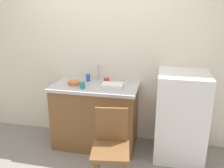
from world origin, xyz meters
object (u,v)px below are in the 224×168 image
at_px(chair, 111,146).
at_px(cup_blue, 88,78).
at_px(refrigerator, 181,116).
at_px(dish_tray, 112,86).
at_px(cup_teal, 82,85).
at_px(terracotta_bowl, 75,83).
at_px(cup_red, 106,80).

relative_size(chair, cup_blue, 8.64).
relative_size(refrigerator, dish_tray, 4.13).
bearing_deg(refrigerator, cup_teal, -174.23).
xyz_separation_m(dish_tray, terracotta_bowl, (-0.54, 0.01, -0.00)).
height_order(refrigerator, cup_blue, refrigerator).
relative_size(refrigerator, cup_blue, 11.22).
xyz_separation_m(terracotta_bowl, cup_red, (0.41, 0.17, 0.01)).
distance_m(terracotta_bowl, cup_red, 0.45).
bearing_deg(chair, cup_teal, 120.90).
xyz_separation_m(chair, cup_blue, (-0.55, 0.95, 0.46)).
height_order(dish_tray, cup_red, cup_red).
bearing_deg(cup_red, chair, -73.60).
height_order(chair, cup_blue, cup_blue).
height_order(cup_red, cup_teal, cup_teal).
bearing_deg(cup_teal, cup_red, 48.08).
relative_size(dish_tray, cup_teal, 3.25).
relative_size(terracotta_bowl, cup_red, 2.25).
relative_size(refrigerator, terracotta_bowl, 6.61).
relative_size(cup_blue, cup_teal, 1.20).
bearing_deg(cup_blue, dish_tray, -27.35).
distance_m(refrigerator, dish_tray, 0.98).
xyz_separation_m(chair, terracotta_bowl, (-0.68, 0.75, 0.44)).
height_order(refrigerator, cup_teal, refrigerator).
bearing_deg(terracotta_bowl, chair, -47.71).
xyz_separation_m(cup_blue, cup_teal, (0.02, -0.32, -0.01)).
xyz_separation_m(chair, cup_red, (-0.27, 0.92, 0.45)).
xyz_separation_m(refrigerator, cup_red, (-1.04, 0.16, 0.37)).
xyz_separation_m(dish_tray, cup_teal, (-0.39, -0.11, 0.02)).
bearing_deg(terracotta_bowl, dish_tray, -0.70).
relative_size(dish_tray, cup_red, 3.60).
bearing_deg(cup_red, dish_tray, -54.91).
height_order(refrigerator, terracotta_bowl, refrigerator).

